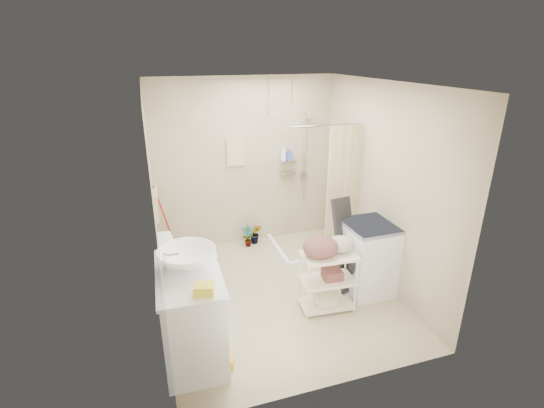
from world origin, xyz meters
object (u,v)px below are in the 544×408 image
Objects in this scene: washing_machine at (369,257)px; laundry_rack at (328,276)px; toilet at (190,261)px; vanity at (192,314)px.

washing_machine is 1.06× the size of laundry_rack.
washing_machine reaches higher than toilet.
vanity is 1.25× the size of laundry_rack.
toilet is 1.78m from laundry_rack.
toilet is (0.12, 1.24, -0.09)m from vanity.
vanity reaches higher than toilet.
vanity is 1.25m from toilet.
washing_machine is at bearing 13.90° from vanity.
toilet is at bearing 160.31° from washing_machine.
laundry_rack is (-0.68, -0.22, -0.03)m from washing_machine.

